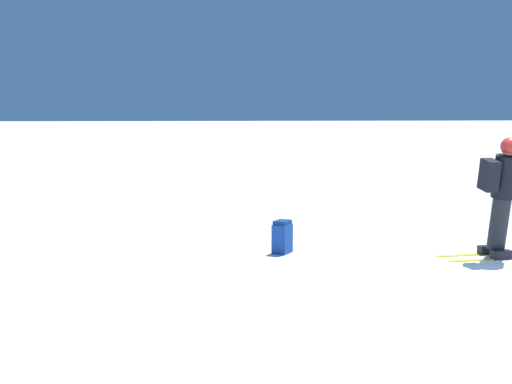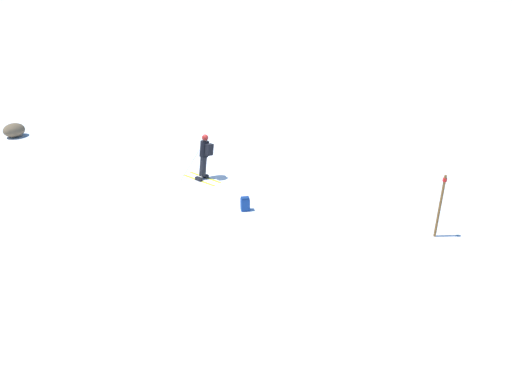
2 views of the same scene
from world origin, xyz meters
The scene contains 5 objects.
ground_plane centered at (0.00, 0.00, 0.00)m, with size 300.00×300.00×0.00m, color white.
skier centered at (1.01, 0.01, 0.99)m, with size 1.28×1.70×1.79m.
spare_backpack centered at (1.81, 3.06, 0.24)m, with size 0.37×0.35×0.50m.
exposed_boulder_0 centered at (4.30, -10.17, 0.33)m, with size 1.00×0.85×0.65m, color brown.
trail_marker centered at (-1.15, 8.56, 1.15)m, with size 0.13×0.13×2.11m.
Camera 2 is at (12.43, 13.95, 8.20)m, focal length 35.00 mm.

